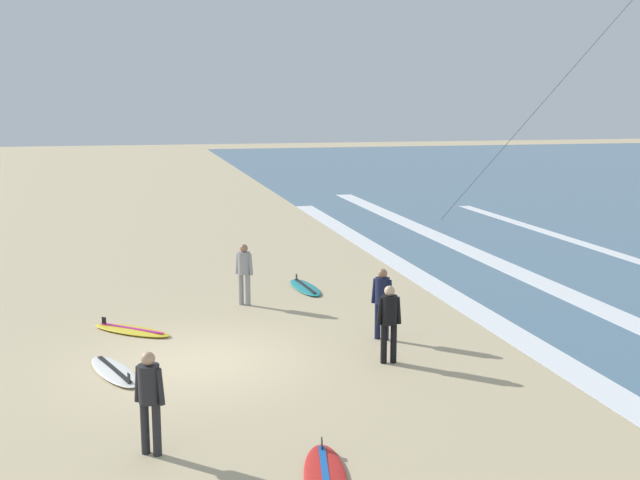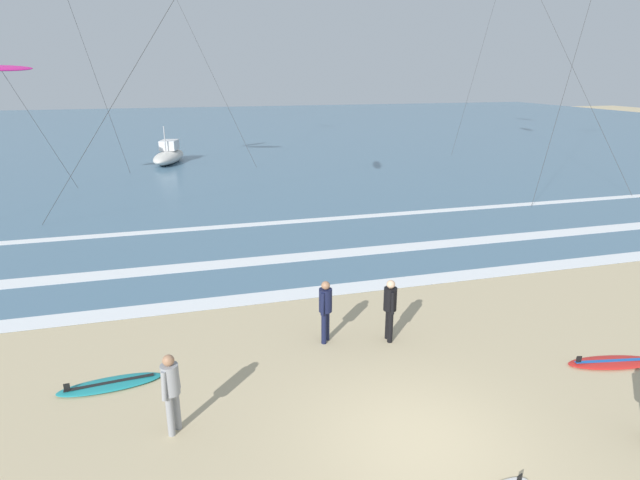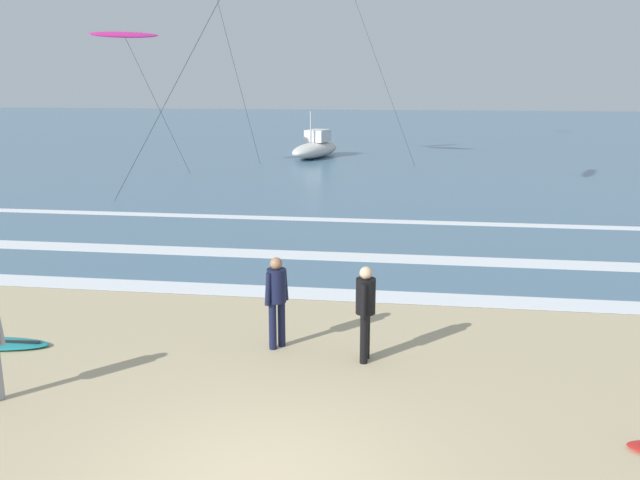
# 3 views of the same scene
# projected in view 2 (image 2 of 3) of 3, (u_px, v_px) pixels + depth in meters

# --- Properties ---
(ground_plane) EXTENTS (160.00, 160.00, 0.00)m
(ground_plane) POSITION_uv_depth(u_px,v_px,m) (418.00, 442.00, 9.47)
(ground_plane) COLOR tan
(ocean_surface) EXTENTS (140.00, 90.00, 0.01)m
(ocean_surface) POSITION_uv_depth(u_px,v_px,m) (209.00, 133.00, 56.83)
(ocean_surface) COLOR slate
(ocean_surface) RESTS_ON ground
(wave_foam_shoreline) EXTENTS (45.93, 0.82, 0.01)m
(wave_foam_shoreline) POSITION_uv_depth(u_px,v_px,m) (334.00, 290.00, 16.04)
(wave_foam_shoreline) COLOR white
(wave_foam_shoreline) RESTS_ON ocean_surface
(wave_foam_mid_break) EXTENTS (50.54, 0.88, 0.01)m
(wave_foam_mid_break) POSITION_uv_depth(u_px,v_px,m) (258.00, 261.00, 18.49)
(wave_foam_mid_break) COLOR white
(wave_foam_mid_break) RESTS_ON ocean_surface
(wave_foam_outer_break) EXTENTS (43.03, 0.57, 0.01)m
(wave_foam_outer_break) POSITION_uv_depth(u_px,v_px,m) (292.00, 222.00, 23.32)
(wave_foam_outer_break) COLOR white
(wave_foam_outer_break) RESTS_ON ocean_surface
(surfer_background_far) EXTENTS (0.32, 0.51, 1.60)m
(surfer_background_far) POSITION_uv_depth(u_px,v_px,m) (390.00, 305.00, 12.78)
(surfer_background_far) COLOR black
(surfer_background_far) RESTS_ON ground
(surfer_right_near) EXTENTS (0.38, 0.46, 1.60)m
(surfer_right_near) POSITION_uv_depth(u_px,v_px,m) (326.00, 306.00, 12.71)
(surfer_right_near) COLOR #141938
(surfer_right_near) RESTS_ON ground
(surfer_foreground_main) EXTENTS (0.37, 0.46, 1.60)m
(surfer_foreground_main) POSITION_uv_depth(u_px,v_px,m) (171.00, 387.00, 9.46)
(surfer_foreground_main) COLOR gray
(surfer_foreground_main) RESTS_ON ground
(surfboard_left_pile) EXTENTS (2.17, 0.96, 0.25)m
(surfboard_left_pile) POSITION_uv_depth(u_px,v_px,m) (612.00, 362.00, 11.97)
(surfboard_left_pile) COLOR red
(surfboard_left_pile) RESTS_ON ground
(surfboard_right_spare) EXTENTS (2.15, 0.79, 0.25)m
(surfboard_right_spare) POSITION_uv_depth(u_px,v_px,m) (110.00, 384.00, 11.13)
(surfboard_right_spare) COLOR teal
(surfboard_right_spare) RESTS_ON ground
(kite_magenta_far_left) EXTENTS (4.45, 2.27, 6.75)m
(kite_magenta_far_left) POSITION_uv_depth(u_px,v_px,m) (0.00, 69.00, 27.23)
(kite_magenta_far_left) COLOR #CC2384
(kite_magenta_far_left) RESTS_ON ground
(offshore_boat) EXTENTS (3.01, 5.46, 2.70)m
(offshore_boat) POSITION_uv_depth(u_px,v_px,m) (169.00, 155.00, 38.25)
(offshore_boat) COLOR beige
(offshore_boat) RESTS_ON ground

